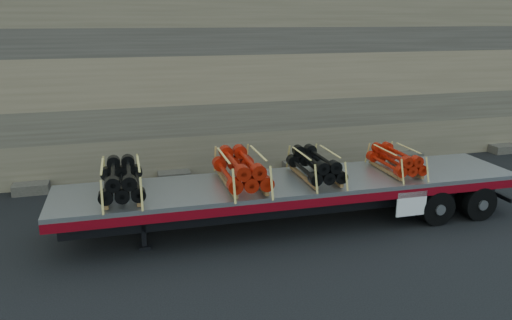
{
  "coord_description": "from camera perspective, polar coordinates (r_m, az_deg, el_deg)",
  "views": [
    {
      "loc": [
        -4.99,
        -13.39,
        5.92
      ],
      "look_at": [
        -0.85,
        1.0,
        1.66
      ],
      "focal_mm": 35.0,
      "sensor_mm": 36.0,
      "label": 1
    }
  ],
  "objects": [
    {
      "name": "bundle_midrear",
      "position": [
        14.76,
        6.8,
        -0.67
      ],
      "size": [
        1.12,
        2.19,
        0.77
      ],
      "primitive_type": null,
      "rotation": [
        0.0,
        0.0,
        -0.02
      ],
      "color": "black",
      "rests_on": "trailer"
    },
    {
      "name": "bundle_rear",
      "position": [
        15.91,
        15.67,
        -0.07
      ],
      "size": [
        1.02,
        1.99,
        0.7
      ],
      "primitive_type": null,
      "rotation": [
        0.0,
        0.0,
        -0.02
      ],
      "color": "#A91909",
      "rests_on": "trailer"
    },
    {
      "name": "trailer",
      "position": [
        14.88,
        4.31,
        -4.79
      ],
      "size": [
        13.66,
        2.87,
        1.36
      ],
      "primitive_type": null,
      "rotation": [
        0.0,
        0.0,
        -0.02
      ],
      "color": "#9EA0A5",
      "rests_on": "ground"
    },
    {
      "name": "ground",
      "position": [
        15.47,
        4.06,
        -6.67
      ],
      "size": [
        120.0,
        120.0,
        0.0
      ],
      "primitive_type": "plane",
      "color": "black",
      "rests_on": "ground"
    },
    {
      "name": "bundle_front",
      "position": [
        13.76,
        -15.11,
        -2.27
      ],
      "size": [
        1.18,
        2.3,
        0.81
      ],
      "primitive_type": null,
      "rotation": [
        0.0,
        0.0,
        -0.02
      ],
      "color": "black",
      "rests_on": "trailer"
    },
    {
      "name": "bundle_midfront",
      "position": [
        14.09,
        -1.71,
        -1.16
      ],
      "size": [
        1.27,
        2.47,
        0.87
      ],
      "primitive_type": null,
      "rotation": [
        0.0,
        0.0,
        -0.02
      ],
      "color": "#A91909",
      "rests_on": "trailer"
    },
    {
      "name": "rock_wall",
      "position": [
        20.65,
        -1.99,
        9.14
      ],
      "size": [
        44.0,
        3.0,
        7.0
      ],
      "primitive_type": "cube",
      "color": "#7A6B54",
      "rests_on": "ground"
    }
  ]
}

